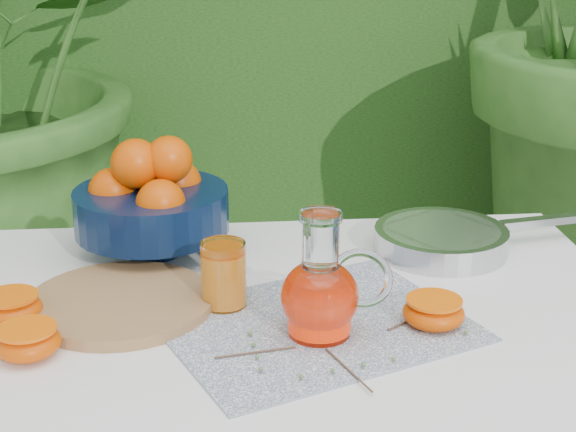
{
  "coord_description": "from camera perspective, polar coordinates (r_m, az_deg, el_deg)",
  "views": [
    {
      "loc": [
        0.01,
        -1.18,
        1.3
      ],
      "look_at": [
        0.12,
        -0.03,
        0.88
      ],
      "focal_mm": 55.0,
      "sensor_mm": 36.0,
      "label": 1
    }
  ],
  "objects": [
    {
      "name": "white_table",
      "position": [
        1.3,
        0.08,
        -9.09
      ],
      "size": [
        1.0,
        0.7,
        0.75
      ],
      "color": "white",
      "rests_on": "ground"
    },
    {
      "name": "placemat",
      "position": [
        1.21,
        1.76,
        -7.07
      ],
      "size": [
        0.48,
        0.44,
        0.0
      ],
      "primitive_type": "cube",
      "rotation": [
        0.0,
        0.0,
        0.4
      ],
      "color": "#0E204F",
      "rests_on": "white_table"
    },
    {
      "name": "cutting_board",
      "position": [
        1.28,
        -10.76,
        -5.53
      ],
      "size": [
        0.3,
        0.3,
        0.02
      ],
      "primitive_type": "cylinder",
      "rotation": [
        0.0,
        0.0,
        0.13
      ],
      "color": "olive",
      "rests_on": "white_table"
    },
    {
      "name": "fruit_bowl",
      "position": [
        1.44,
        -8.87,
        0.99
      ],
      "size": [
        0.31,
        0.31,
        0.2
      ],
      "color": "black",
      "rests_on": "white_table"
    },
    {
      "name": "juice_pitcher",
      "position": [
        1.16,
        2.17,
        -5.0
      ],
      "size": [
        0.16,
        0.13,
        0.17
      ],
      "color": "white",
      "rests_on": "white_table"
    },
    {
      "name": "juice_tumbler",
      "position": [
        1.25,
        -4.18,
        -3.87
      ],
      "size": [
        0.08,
        0.08,
        0.09
      ],
      "color": "white",
      "rests_on": "white_table"
    },
    {
      "name": "saute_pan",
      "position": [
        1.47,
        9.98,
        -1.45
      ],
      "size": [
        0.4,
        0.26,
        0.04
      ],
      "color": "#B5B4B9",
      "rests_on": "white_table"
    },
    {
      "name": "orange_halves",
      "position": [
        1.19,
        -8.29,
        -6.67
      ],
      "size": [
        0.67,
        0.2,
        0.04
      ],
      "color": "#D55D02",
      "rests_on": "white_table"
    },
    {
      "name": "thyme_sprigs",
      "position": [
        1.16,
        3.89,
        -8.16
      ],
      "size": [
        0.34,
        0.26,
        0.01
      ],
      "color": "#4F3424",
      "rests_on": "white_table"
    }
  ]
}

